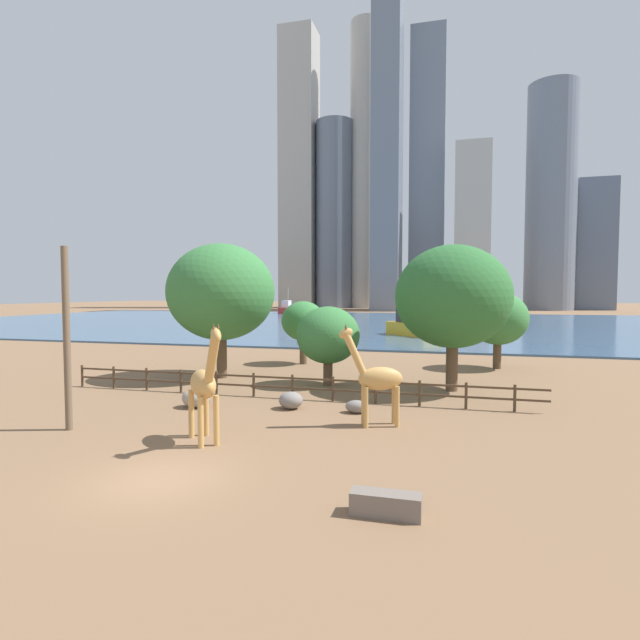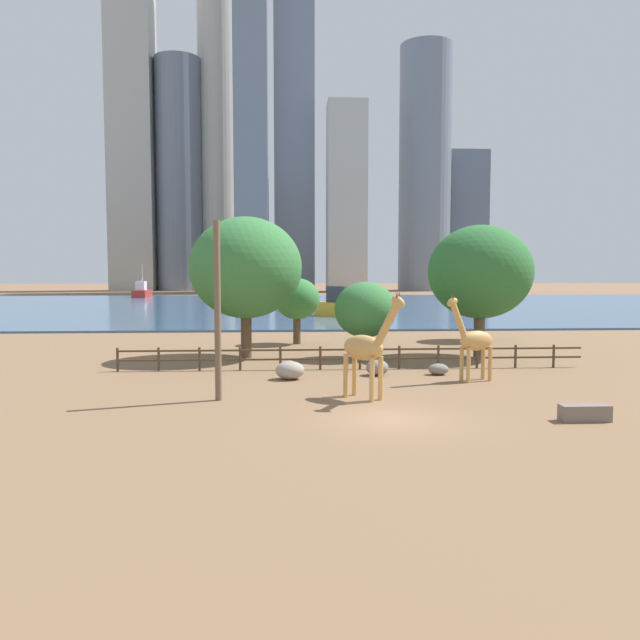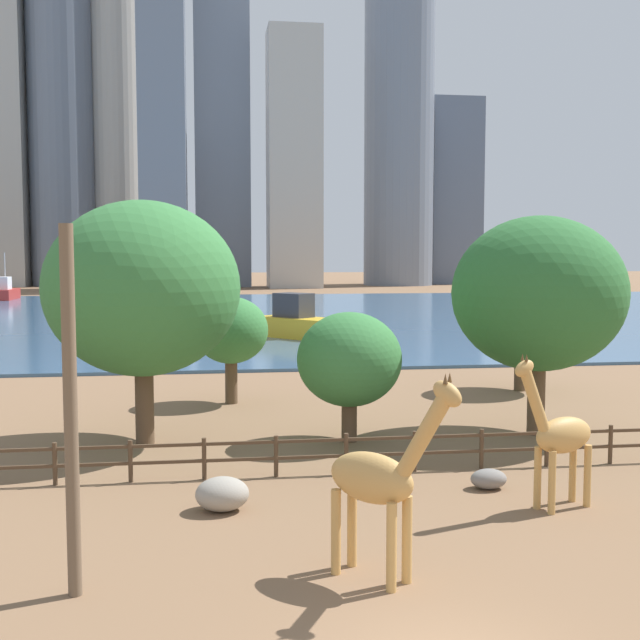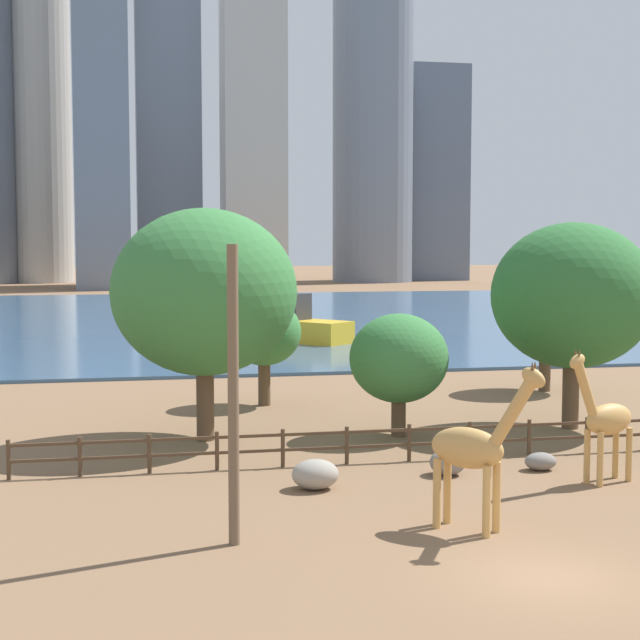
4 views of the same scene
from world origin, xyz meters
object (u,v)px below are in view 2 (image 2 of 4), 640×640
Objects in this scene: utility_pole at (218,311)px; boat_ferry at (345,306)px; boat_sailboat at (142,292)px; feeding_trough at (585,413)px; giraffe_companion at (474,341)px; tree_left_large at (246,268)px; boulder_near_fence at (438,369)px; tree_right_small at (297,299)px; tree_right_tall at (365,310)px; giraffe_tall at (367,348)px; boulder_by_pole at (290,370)px; tree_center_broad at (480,272)px; boulder_small at (377,368)px; tree_left_small at (482,294)px.

utility_pole reaches higher than boat_ferry.
feeding_trough is at bearing -160.35° from boat_sailboat.
feeding_trough is at bearing -36.90° from boat_ferry.
giraffe_companion is at bearing 100.22° from feeding_trough.
feeding_trough is 22.80m from tree_left_large.
boulder_near_fence is 16.66m from tree_right_small.
boulder_near_fence is 7.68m from tree_right_tall.
tree_right_small reaches higher than giraffe_tall.
boulder_by_pole is 10.08m from tree_left_large.
tree_center_broad is 1.10× the size of boat_sailboat.
tree_right_tall is 34.94m from boat_ferry.
boat_sailboat is (-30.55, 85.66, -2.04)m from tree_right_small.
tree_left_large reaches higher than boulder_near_fence.
tree_right_small is at bearing 104.74° from boulder_small.
boulder_near_fence is 0.13× the size of tree_center_broad.
feeding_trough is 17.93m from tree_center_broad.
boulder_small is at bearing -45.05° from tree_left_large.
boulder_by_pole is 0.29× the size of tree_right_small.
boulder_by_pole is 0.18× the size of boat_ferry.
giraffe_companion is at bearing -38.25° from tree_left_large.
boat_ferry is (7.06, 42.26, 0.94)m from boulder_by_pole.
giraffe_companion is 8.76m from feeding_trough.
boulder_small is at bearing -123.61° from tree_left_small.
giraffe_tall is 6.47m from boulder_small.
utility_pole is 21.01m from tree_right_small.
tree_right_small is at bearing 87.39° from boulder_by_pole.
giraffe_companion is 0.49× the size of tree_left_large.
giraffe_companion reaches higher than boulder_by_pole.
giraffe_tall is at bearing -83.17° from tree_right_small.
boulder_by_pole is (-9.10, 1.08, -1.57)m from giraffe_companion.
tree_center_broad reaches higher than tree_right_small.
tree_left_large reaches higher than tree_right_tall.
boulder_by_pole is (-3.21, 5.14, -1.75)m from giraffe_tall.
giraffe_tall is at bearing -127.41° from boulder_near_fence.
tree_left_large is at bearing -114.34° from tree_right_small.
giraffe_companion is 2.98× the size of boulder_by_pole.
tree_left_large is 1.55× the size of tree_left_small.
tree_right_small is 0.62× the size of boat_ferry.
feeding_trough is (10.63, -9.53, -0.16)m from boulder_by_pole.
utility_pole is 6.74m from boulder_by_pole.
tree_left_large reaches higher than feeding_trough.
tree_left_large is (-10.53, 7.25, 5.39)m from boulder_near_fence.
giraffe_tall is 25.41m from tree_left_small.
boulder_by_pole is 0.81× the size of feeding_trough.
boulder_near_fence is at bearing 104.79° from feeding_trough.
giraffe_tall is at bearing -118.63° from tree_left_small.
tree_right_small reaches higher than boulder_near_fence.
giraffe_tall is at bearing -97.29° from tree_right_tall.
giraffe_tall is 2.57× the size of feeding_trough.
boat_sailboat reaches higher than boulder_near_fence.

